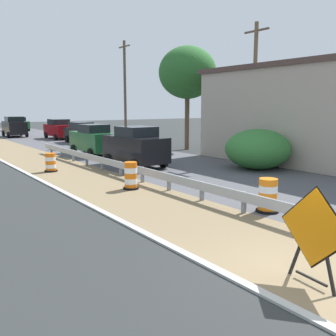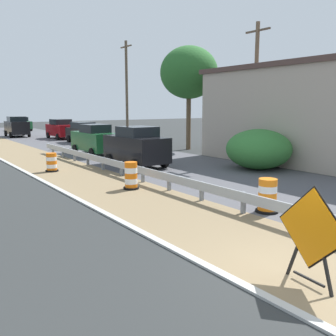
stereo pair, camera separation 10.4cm
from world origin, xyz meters
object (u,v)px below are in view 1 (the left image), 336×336
car_trailing_far_lane (135,146)px  traffic_barrel_close (131,177)px  traffic_barrel_nearest (268,197)px  utility_pole_near (254,91)px  traffic_barrel_mid (51,163)px  car_trailing_near_lane (59,129)px  utility_pole_mid (125,91)px  warning_sign_diamond (314,232)px  car_distant_a (82,133)px  car_mid_far_lane (19,124)px  car_lead_far_lane (14,127)px  car_lead_near_lane (93,140)px

car_trailing_far_lane → traffic_barrel_close: bearing=146.0°
traffic_barrel_nearest → utility_pole_near: bearing=43.7°
traffic_barrel_nearest → traffic_barrel_mid: 11.92m
traffic_barrel_close → car_trailing_near_lane: 26.07m
traffic_barrel_nearest → traffic_barrel_close: (-1.84, 5.48, 0.02)m
car_trailing_near_lane → utility_pole_mid: 9.90m
warning_sign_diamond → utility_pole_near: (11.53, 11.58, 3.23)m
car_trailing_near_lane → car_distant_a: 5.71m
traffic_barrel_nearest → utility_pole_mid: utility_pole_mid is taller
warning_sign_diamond → car_mid_far_lane: warning_sign_diamond is taller
car_mid_far_lane → utility_pole_mid: utility_pole_mid is taller
traffic_barrel_mid → car_trailing_far_lane: 4.66m
traffic_barrel_nearest → car_trailing_near_lane: 31.10m
traffic_barrel_close → traffic_barrel_mid: bearing=101.9°
utility_pole_mid → car_mid_far_lane: bearing=97.1°
traffic_barrel_nearest → car_lead_far_lane: car_lead_far_lane is taller
car_trailing_far_lane → car_distant_a: 14.95m
car_trailing_near_lane → traffic_barrel_mid: bearing=-21.6°
car_distant_a → utility_pole_near: size_ratio=0.57×
traffic_barrel_nearest → car_trailing_far_lane: bearing=82.5°
traffic_barrel_close → utility_pole_near: 11.03m
car_lead_near_lane → utility_pole_mid: bearing=-46.3°
car_trailing_far_lane → utility_pole_mid: (6.04, 11.65, 3.56)m
car_trailing_far_lane → utility_pole_near: utility_pole_near is taller
car_trailing_near_lane → car_lead_far_lane: bearing=-150.5°
traffic_barrel_mid → car_mid_far_lane: 36.03m
car_trailing_near_lane → traffic_barrel_nearest: bearing=-8.4°
car_lead_far_lane → car_trailing_far_lane: 25.83m
car_lead_near_lane → car_distant_a: car_lead_near_lane is taller
car_trailing_near_lane → car_distant_a: size_ratio=0.95×
traffic_barrel_nearest → car_lead_near_lane: bearing=84.3°
car_lead_far_lane → car_trailing_far_lane: car_lead_far_lane is taller
car_trailing_near_lane → car_trailing_far_lane: bearing=-8.7°
utility_pole_near → car_trailing_far_lane: bearing=159.5°
warning_sign_diamond → car_distant_a: 29.80m
car_trailing_far_lane → car_distant_a: (3.08, 14.63, -0.16)m
traffic_barrel_nearest → traffic_barrel_mid: bearing=105.1°
warning_sign_diamond → traffic_barrel_close: warning_sign_diamond is taller
car_trailing_near_lane → car_distant_a: bearing=0.4°
traffic_barrel_close → car_lead_near_lane: (3.48, 11.11, 0.56)m
car_lead_far_lane → car_trailing_far_lane: size_ratio=0.97×
car_lead_near_lane → car_trailing_far_lane: car_trailing_far_lane is taller
traffic_barrel_nearest → car_trailing_near_lane: size_ratio=0.24×
traffic_barrel_close → car_trailing_near_lane: bearing=76.2°
warning_sign_diamond → car_trailing_near_lane: 35.32m
warning_sign_diamond → traffic_barrel_nearest: warning_sign_diamond is taller
traffic_barrel_close → car_lead_far_lane: (3.08, 30.80, 0.62)m
car_mid_far_lane → traffic_barrel_mid: bearing=-14.1°
traffic_barrel_mid → utility_pole_near: bearing=-17.7°
car_lead_far_lane → traffic_barrel_close: bearing=176.2°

